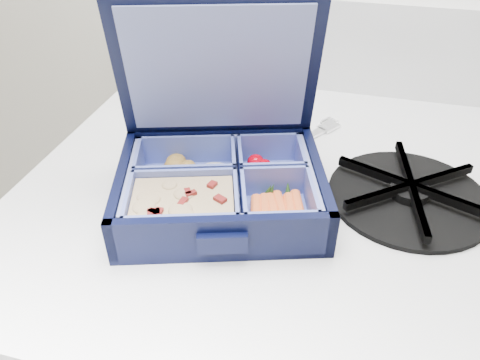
% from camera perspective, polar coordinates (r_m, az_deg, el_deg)
% --- Properties ---
extents(bento_box, '(0.24, 0.22, 0.05)m').
position_cam_1_polar(bento_box, '(0.48, -2.34, -0.94)').
color(bento_box, black).
rests_on(bento_box, stove).
extents(burner_grate, '(0.22, 0.22, 0.02)m').
position_cam_1_polar(burner_grate, '(0.53, 20.02, -1.12)').
color(burner_grate, black).
rests_on(burner_grate, stove).
extents(burner_grate_rear, '(0.19, 0.19, 0.02)m').
position_cam_1_polar(burner_grate_rear, '(0.68, -2.80, 9.51)').
color(burner_grate_rear, black).
rests_on(burner_grate_rear, stove).
extents(fork, '(0.11, 0.15, 0.01)m').
position_cam_1_polar(fork, '(0.59, 5.83, 3.93)').
color(fork, silver).
rests_on(fork, stove).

